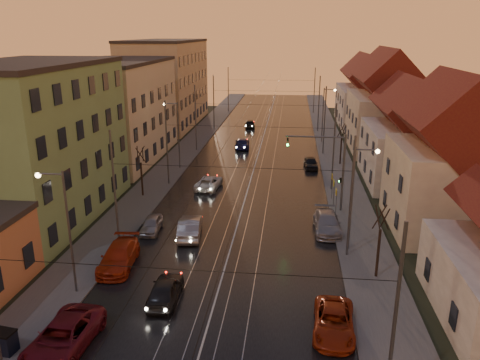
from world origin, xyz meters
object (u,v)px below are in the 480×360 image
(street_lamp_0, at_px, (63,221))
(parked_right_1, at_px, (327,223))
(driving_car_1, at_px, (190,227))
(parked_left_2, at_px, (119,256))
(street_lamp_1, at_px, (357,189))
(parked_right_0, at_px, (334,322))
(parked_left_1, at_px, (63,338))
(parked_right_2, at_px, (311,163))
(driving_car_3, at_px, (242,143))
(dumpster, at_px, (3,342))
(street_lamp_2, at_px, (176,129))
(street_lamp_3, at_px, (325,110))
(parked_left_3, at_px, (151,224))
(driving_car_0, at_px, (165,290))
(driving_car_4, at_px, (250,124))
(driving_car_2, at_px, (209,182))
(traffic_light_mast, at_px, (332,163))

(street_lamp_0, bearing_deg, parked_right_1, 34.63)
(driving_car_1, bearing_deg, parked_left_2, 47.93)
(street_lamp_1, distance_m, parked_right_0, 11.36)
(parked_left_1, xyz_separation_m, parked_right_2, (13.73, 35.45, -0.12))
(street_lamp_1, distance_m, driving_car_3, 33.64)
(street_lamp_0, relative_size, driving_car_1, 1.67)
(street_lamp_1, xyz_separation_m, driving_car_3, (-11.61, 31.30, -4.19))
(parked_left_2, bearing_deg, dumpster, -109.69)
(street_lamp_1, height_order, street_lamp_2, same)
(street_lamp_3, relative_size, parked_left_3, 2.23)
(driving_car_0, distance_m, driving_car_4, 54.24)
(street_lamp_3, bearing_deg, street_lamp_1, -90.00)
(driving_car_3, height_order, parked_right_0, driving_car_3)
(street_lamp_3, height_order, parked_right_2, street_lamp_3)
(street_lamp_0, height_order, driving_car_3, street_lamp_0)
(driving_car_1, distance_m, driving_car_4, 44.85)
(driving_car_2, xyz_separation_m, parked_left_1, (-2.90, -26.64, 0.13))
(driving_car_1, xyz_separation_m, driving_car_2, (-0.58, 12.05, -0.14))
(street_lamp_2, relative_size, parked_left_3, 2.23)
(driving_car_2, bearing_deg, parked_right_0, 120.53)
(street_lamp_1, relative_size, street_lamp_3, 1.00)
(street_lamp_2, height_order, driving_car_0, street_lamp_2)
(street_lamp_1, height_order, parked_left_1, street_lamp_1)
(street_lamp_2, height_order, driving_car_1, street_lamp_2)
(driving_car_3, bearing_deg, parked_left_2, 77.69)
(driving_car_4, bearing_deg, street_lamp_3, 133.29)
(driving_car_2, bearing_deg, parked_left_1, 89.31)
(driving_car_0, distance_m, parked_left_3, 10.68)
(parked_left_1, bearing_deg, traffic_light_mast, 57.84)
(parked_left_3, bearing_deg, driving_car_2, 72.36)
(parked_right_2, bearing_deg, parked_left_3, -127.12)
(parked_left_1, height_order, parked_left_3, parked_left_1)
(driving_car_1, height_order, parked_right_0, driving_car_1)
(parked_left_2, height_order, parked_right_0, parked_left_2)
(parked_right_2, bearing_deg, driving_car_0, -111.17)
(driving_car_2, distance_m, parked_right_0, 26.02)
(driving_car_2, distance_m, parked_left_3, 11.80)
(street_lamp_2, xyz_separation_m, driving_car_2, (5.01, -6.73, -4.24))
(parked_right_1, bearing_deg, parked_left_3, -175.22)
(dumpster, bearing_deg, driving_car_1, 75.74)
(driving_car_2, xyz_separation_m, parked_right_1, (11.54, -9.84, 0.09))
(parked_right_2, relative_size, dumpster, 3.20)
(driving_car_4, distance_m, parked_right_0, 57.19)
(driving_car_2, height_order, driving_car_3, driving_car_3)
(traffic_light_mast, bearing_deg, dumpster, -129.08)
(street_lamp_0, xyz_separation_m, parked_left_1, (2.12, -5.37, -4.11))
(driving_car_0, height_order, driving_car_1, driving_car_1)
(street_lamp_1, relative_size, driving_car_3, 1.66)
(parked_left_2, bearing_deg, driving_car_2, 74.11)
(traffic_light_mast, bearing_deg, street_lamp_3, 87.73)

